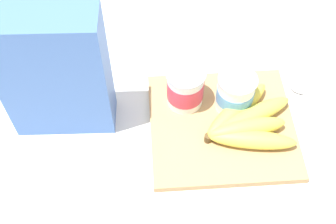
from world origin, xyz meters
name	(u,v)px	position (x,y,z in m)	size (l,w,h in m)	color
ground_plane	(221,128)	(0.00, 0.00, 0.00)	(2.40, 2.40, 0.00)	silver
cutting_board	(222,126)	(0.00, 0.00, 0.01)	(0.28, 0.26, 0.02)	tan
cereal_box	(55,74)	(-0.30, 0.05, 0.14)	(0.19, 0.08, 0.27)	#4770B7
yogurt_cup_front	(185,87)	(-0.07, 0.06, 0.06)	(0.08, 0.08, 0.09)	white
yogurt_cup_back	(235,93)	(0.03, 0.04, 0.06)	(0.07, 0.07, 0.08)	white
banana_bunch	(246,122)	(0.04, -0.01, 0.03)	(0.19, 0.17, 0.04)	#E9D34A
spoon	(308,95)	(0.19, 0.07, 0.01)	(0.10, 0.11, 0.01)	silver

